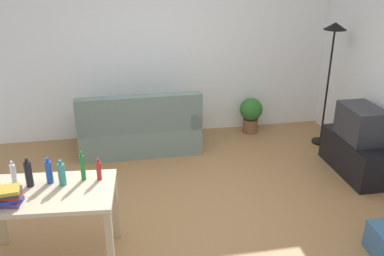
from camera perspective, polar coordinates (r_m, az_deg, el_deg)
The scene contains 15 objects.
ground_plane at distance 5.00m, azimuth -0.08°, elevation -10.36°, with size 5.20×4.40×0.02m, color #9E7042.
wall_rear at distance 6.50m, azimuth -3.66°, elevation 10.66°, with size 5.20×0.10×2.70m, color white.
couch at distance 6.20m, azimuth -7.04°, elevation -0.25°, with size 1.71×0.84×0.92m.
tv_stand at distance 5.95m, azimuth 21.10°, elevation -3.49°, with size 0.44×1.10×0.48m.
tv at distance 5.77m, azimuth 21.78°, elevation 0.60°, with size 0.41×0.60×0.44m.
torchiere_lamp at distance 6.34m, azimuth 18.35°, elevation 9.81°, with size 0.32×0.32×1.81m.
desk at distance 4.07m, azimuth -18.91°, elevation -9.36°, with size 1.25×0.80×0.76m.
potted_plant at distance 6.79m, azimuth 7.94°, elevation 2.04°, with size 0.36×0.36×0.57m.
bottle_clear at distance 4.20m, azimuth -22.91°, elevation -5.67°, with size 0.05×0.05×0.22m.
bottle_dark at distance 4.08m, azimuth -21.15°, elevation -5.80°, with size 0.07×0.07×0.27m.
bottle_blue at distance 4.08m, azimuth -18.70°, elevation -5.62°, with size 0.06×0.06×0.25m.
bottle_tall at distance 4.01m, azimuth -17.13°, elevation -5.94°, with size 0.07×0.07×0.25m.
bottle_green at distance 4.03m, azimuth -14.51°, elevation -5.15°, with size 0.04×0.04×0.29m.
bottle_red at distance 4.02m, azimuth -12.43°, elevation -5.64°, with size 0.05×0.05×0.21m.
book_stack at distance 3.89m, azimuth -23.45°, elevation -8.41°, with size 0.24×0.19×0.16m.
Camera 1 is at (-0.75, -4.10, 2.75)m, focal length 39.60 mm.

